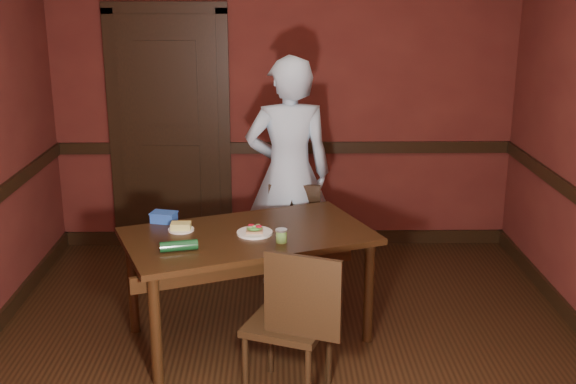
{
  "coord_description": "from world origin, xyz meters",
  "views": [
    {
      "loc": [
        -0.07,
        -3.97,
        2.33
      ],
      "look_at": [
        0.0,
        0.35,
        1.05
      ],
      "focal_mm": 45.0,
      "sensor_mm": 36.0,
      "label": 1
    }
  ],
  "objects_px": {
    "person": "(289,174)",
    "cheese_saucer": "(181,227)",
    "sandwich_plate": "(255,231)",
    "chair_far": "(297,246)",
    "food_tub": "(164,217)",
    "dining_table": "(249,285)",
    "chair_near": "(288,321)",
    "sauce_jar": "(281,236)"
  },
  "relations": [
    {
      "from": "person",
      "to": "cheese_saucer",
      "type": "relative_size",
      "value": 10.5
    },
    {
      "from": "sandwich_plate",
      "to": "cheese_saucer",
      "type": "distance_m",
      "value": 0.49
    },
    {
      "from": "chair_far",
      "to": "food_tub",
      "type": "relative_size",
      "value": 4.37
    },
    {
      "from": "dining_table",
      "to": "food_tub",
      "type": "relative_size",
      "value": 8.17
    },
    {
      "from": "chair_far",
      "to": "sandwich_plate",
      "type": "relative_size",
      "value": 3.61
    },
    {
      "from": "chair_near",
      "to": "sandwich_plate",
      "type": "height_order",
      "value": "chair_near"
    },
    {
      "from": "chair_far",
      "to": "sauce_jar",
      "type": "height_order",
      "value": "chair_far"
    },
    {
      "from": "dining_table",
      "to": "sauce_jar",
      "type": "bearing_deg",
      "value": -59.79
    },
    {
      "from": "sauce_jar",
      "to": "dining_table",
      "type": "bearing_deg",
      "value": 141.54
    },
    {
      "from": "chair_far",
      "to": "cheese_saucer",
      "type": "relative_size",
      "value": 4.91
    },
    {
      "from": "chair_near",
      "to": "sauce_jar",
      "type": "relative_size",
      "value": 10.77
    },
    {
      "from": "chair_far",
      "to": "food_tub",
      "type": "height_order",
      "value": "chair_far"
    },
    {
      "from": "sandwich_plate",
      "to": "chair_near",
      "type": "bearing_deg",
      "value": -73.55
    },
    {
      "from": "sauce_jar",
      "to": "cheese_saucer",
      "type": "height_order",
      "value": "sauce_jar"
    },
    {
      "from": "person",
      "to": "food_tub",
      "type": "distance_m",
      "value": 1.08
    },
    {
      "from": "dining_table",
      "to": "sandwich_plate",
      "type": "height_order",
      "value": "sandwich_plate"
    },
    {
      "from": "dining_table",
      "to": "sauce_jar",
      "type": "distance_m",
      "value": 0.5
    },
    {
      "from": "sandwich_plate",
      "to": "sauce_jar",
      "type": "bearing_deg",
      "value": -42.44
    },
    {
      "from": "dining_table",
      "to": "cheese_saucer",
      "type": "distance_m",
      "value": 0.59
    },
    {
      "from": "chair_near",
      "to": "food_tub",
      "type": "height_order",
      "value": "chair_near"
    },
    {
      "from": "person",
      "to": "sauce_jar",
      "type": "relative_size",
      "value": 20.81
    },
    {
      "from": "chair_far",
      "to": "sauce_jar",
      "type": "distance_m",
      "value": 0.86
    },
    {
      "from": "dining_table",
      "to": "cheese_saucer",
      "type": "relative_size",
      "value": 9.17
    },
    {
      "from": "chair_far",
      "to": "person",
      "type": "bearing_deg",
      "value": 107.37
    },
    {
      "from": "chair_far",
      "to": "person",
      "type": "distance_m",
      "value": 0.55
    },
    {
      "from": "cheese_saucer",
      "to": "chair_far",
      "type": "bearing_deg",
      "value": 34.77
    },
    {
      "from": "dining_table",
      "to": "person",
      "type": "relative_size",
      "value": 0.87
    },
    {
      "from": "sauce_jar",
      "to": "chair_far",
      "type": "bearing_deg",
      "value": 81.05
    },
    {
      "from": "chair_near",
      "to": "chair_far",
      "type": "bearing_deg",
      "value": -71.91
    },
    {
      "from": "dining_table",
      "to": "chair_near",
      "type": "distance_m",
      "value": 0.76
    },
    {
      "from": "dining_table",
      "to": "chair_far",
      "type": "distance_m",
      "value": 0.69
    },
    {
      "from": "cheese_saucer",
      "to": "sauce_jar",
      "type": "bearing_deg",
      "value": -19.48
    },
    {
      "from": "sandwich_plate",
      "to": "sauce_jar",
      "type": "relative_size",
      "value": 2.7
    },
    {
      "from": "sandwich_plate",
      "to": "food_tub",
      "type": "relative_size",
      "value": 1.21
    },
    {
      "from": "cheese_saucer",
      "to": "food_tub",
      "type": "distance_m",
      "value": 0.22
    },
    {
      "from": "dining_table",
      "to": "chair_near",
      "type": "xyz_separation_m",
      "value": [
        0.25,
        -0.72,
        0.1
      ]
    },
    {
      "from": "chair_far",
      "to": "person",
      "type": "relative_size",
      "value": 0.47
    },
    {
      "from": "chair_near",
      "to": "cheese_saucer",
      "type": "xyz_separation_m",
      "value": [
        -0.69,
        0.78,
        0.29
      ]
    },
    {
      "from": "sauce_jar",
      "to": "food_tub",
      "type": "bearing_deg",
      "value": 153.08
    },
    {
      "from": "sandwich_plate",
      "to": "food_tub",
      "type": "xyz_separation_m",
      "value": [
        -0.62,
        0.25,
        0.02
      ]
    },
    {
      "from": "chair_far",
      "to": "sandwich_plate",
      "type": "distance_m",
      "value": 0.76
    },
    {
      "from": "chair_far",
      "to": "sauce_jar",
      "type": "xyz_separation_m",
      "value": [
        -0.12,
        -0.78,
        0.36
      ]
    }
  ]
}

